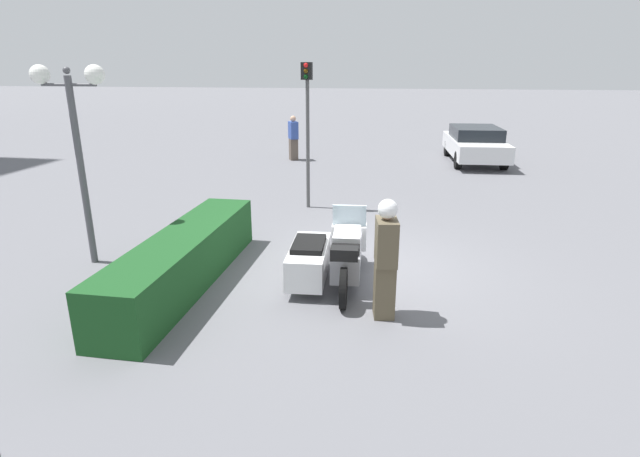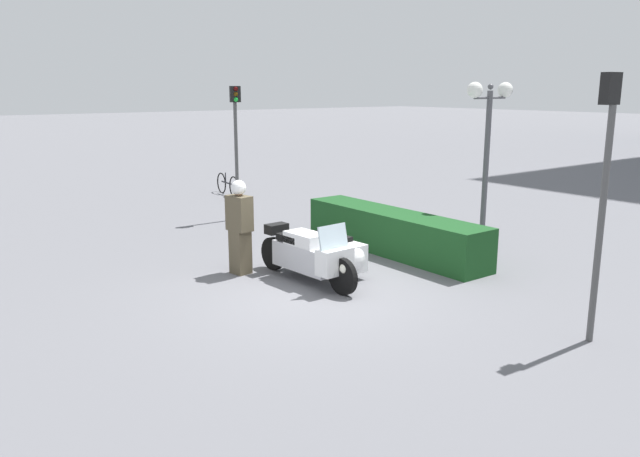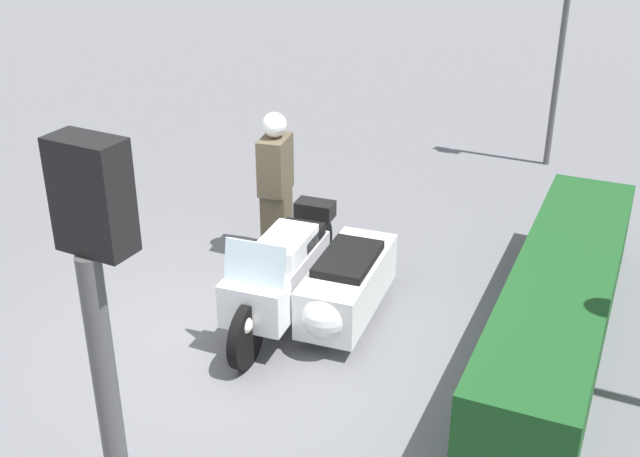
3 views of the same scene
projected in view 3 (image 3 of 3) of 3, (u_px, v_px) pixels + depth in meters
name	position (u px, v px, depth m)	size (l,w,h in m)	color
ground_plane	(230.00, 343.00, 7.81)	(160.00, 160.00, 0.00)	slate
police_motorcycle	(314.00, 281.00, 7.98)	(2.57, 1.23, 1.15)	black
officer_rider	(276.00, 182.00, 9.09)	(0.51, 0.35, 1.75)	brown
hedge_bush_curbside	(560.00, 306.00, 7.61)	(4.61, 0.89, 0.86)	#19471E
traffic_light_near	(120.00, 446.00, 3.06)	(0.23, 0.27, 3.56)	#4C4C4C
traffic_light_far	(565.00, 14.00, 11.17)	(0.23, 0.29, 3.42)	#4C4C4C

